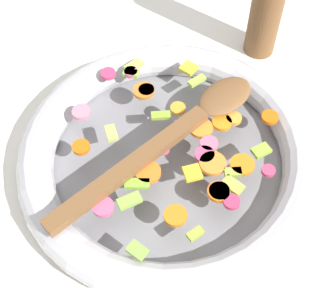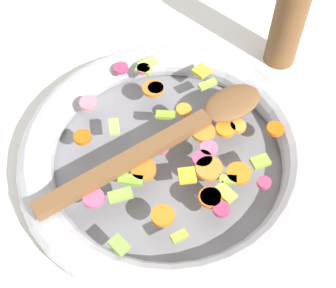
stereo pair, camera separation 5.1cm
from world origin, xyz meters
name	(u,v)px [view 1 (the left image)]	position (x,y,z in m)	size (l,w,h in m)	color
ground_plane	(168,164)	(0.00, 0.00, 0.00)	(4.00, 4.00, 0.00)	silver
skillet	(168,155)	(0.00, 0.00, 0.02)	(0.42, 0.42, 0.05)	slate
chopped_vegetables	(179,145)	(-0.01, 0.00, 0.05)	(0.30, 0.33, 0.01)	orange
wooden_spoon	(177,131)	(-0.01, -0.01, 0.06)	(0.28, 0.27, 0.01)	brown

